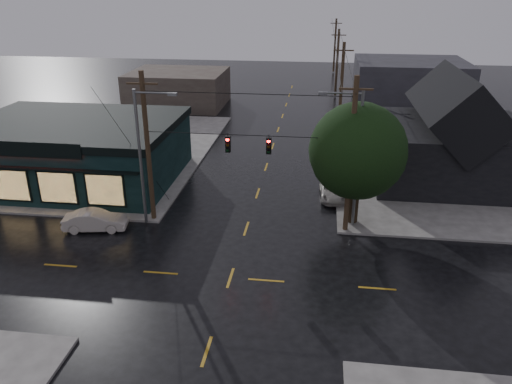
# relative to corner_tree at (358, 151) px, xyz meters

# --- Properties ---
(ground_plane) EXTENTS (160.00, 160.00, 0.00)m
(ground_plane) POSITION_rel_corner_tree_xyz_m (-7.00, -7.75, -5.13)
(ground_plane) COLOR black
(sidewalk_nw) EXTENTS (28.00, 28.00, 0.15)m
(sidewalk_nw) POSITION_rel_corner_tree_xyz_m (-27.00, 12.25, -5.06)
(sidewalk_nw) COLOR #605D5A
(sidewalk_nw) RESTS_ON ground
(sidewalk_ne) EXTENTS (28.00, 28.00, 0.15)m
(sidewalk_ne) POSITION_rel_corner_tree_xyz_m (13.00, 12.25, -5.06)
(sidewalk_ne) COLOR #605D5A
(sidewalk_ne) RESTS_ON ground
(pizza_shop) EXTENTS (16.30, 12.34, 4.90)m
(pizza_shop) POSITION_rel_corner_tree_xyz_m (-22.00, 5.20, -2.58)
(pizza_shop) COLOR black
(pizza_shop) RESTS_ON ground
(ne_building) EXTENTS (12.60, 11.60, 8.75)m
(ne_building) POSITION_rel_corner_tree_xyz_m (8.00, 9.25, -0.66)
(ne_building) COLOR black
(ne_building) RESTS_ON ground
(corner_tree) EXTENTS (6.29, 6.29, 8.15)m
(corner_tree) POSITION_rel_corner_tree_xyz_m (0.00, 0.00, 0.00)
(corner_tree) COLOR black
(corner_tree) RESTS_ON ground
(utility_pole_nw) EXTENTS (2.00, 0.32, 10.15)m
(utility_pole_nw) POSITION_rel_corner_tree_xyz_m (-13.50, -1.25, -5.13)
(utility_pole_nw) COLOR #312016
(utility_pole_nw) RESTS_ON ground
(utility_pole_ne) EXTENTS (2.00, 0.32, 10.15)m
(utility_pole_ne) POSITION_rel_corner_tree_xyz_m (-0.50, -1.25, -5.13)
(utility_pole_ne) COLOR #312016
(utility_pole_ne) RESTS_ON ground
(utility_pole_far_a) EXTENTS (2.00, 0.32, 9.65)m
(utility_pole_far_a) POSITION_rel_corner_tree_xyz_m (-0.50, 20.25, -5.13)
(utility_pole_far_a) COLOR #312016
(utility_pole_far_a) RESTS_ON ground
(utility_pole_far_b) EXTENTS (2.00, 0.32, 9.15)m
(utility_pole_far_b) POSITION_rel_corner_tree_xyz_m (-0.50, 40.25, -5.13)
(utility_pole_far_b) COLOR #312016
(utility_pole_far_b) RESTS_ON ground
(utility_pole_far_c) EXTENTS (2.00, 0.32, 9.15)m
(utility_pole_far_c) POSITION_rel_corner_tree_xyz_m (-0.50, 60.25, -5.13)
(utility_pole_far_c) COLOR #312016
(utility_pole_far_c) RESTS_ON ground
(span_signal_assembly) EXTENTS (13.00, 0.48, 1.23)m
(span_signal_assembly) POSITION_rel_corner_tree_xyz_m (-6.90, -1.25, 0.56)
(span_signal_assembly) COLOR black
(span_signal_assembly) RESTS_ON ground
(streetlight_nw) EXTENTS (5.40, 0.30, 9.15)m
(streetlight_nw) POSITION_rel_corner_tree_xyz_m (-13.80, -1.95, -5.13)
(streetlight_nw) COLOR slate
(streetlight_nw) RESTS_ON ground
(streetlight_ne) EXTENTS (5.40, 0.30, 9.15)m
(streetlight_ne) POSITION_rel_corner_tree_xyz_m (-0.00, -0.55, -5.13)
(streetlight_ne) COLOR slate
(streetlight_ne) RESTS_ON ground
(bg_building_west) EXTENTS (12.00, 10.00, 4.40)m
(bg_building_west) POSITION_rel_corner_tree_xyz_m (-21.00, 32.25, -2.93)
(bg_building_west) COLOR #3D312D
(bg_building_west) RESTS_ON ground
(bg_building_east) EXTENTS (14.00, 12.00, 5.60)m
(bg_building_east) POSITION_rel_corner_tree_xyz_m (9.00, 37.25, -2.33)
(bg_building_east) COLOR #29282E
(bg_building_east) RESTS_ON ground
(sedan_cream) EXTENTS (4.26, 2.10, 1.34)m
(sedan_cream) POSITION_rel_corner_tree_xyz_m (-16.83, -3.19, -4.46)
(sedan_cream) COLOR #BCB2A5
(sedan_cream) RESTS_ON ground
(suv_silver) EXTENTS (2.13, 4.22, 1.15)m
(suv_silver) POSITION_rel_corner_tree_xyz_m (-1.23, 4.13, -4.56)
(suv_silver) COLOR #B1ACA3
(suv_silver) RESTS_ON ground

